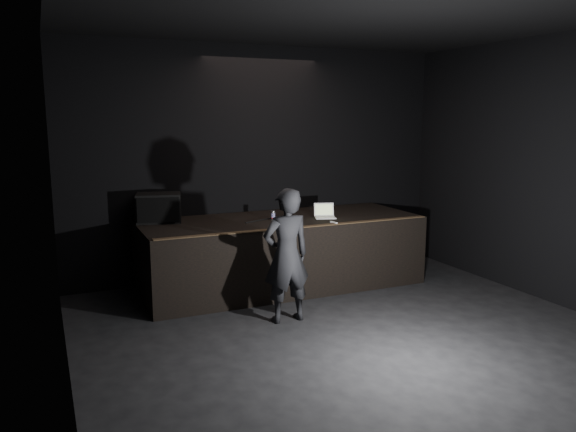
% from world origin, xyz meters
% --- Properties ---
extents(ground, '(7.00, 7.00, 0.00)m').
position_xyz_m(ground, '(0.00, 0.00, 0.00)').
color(ground, black).
rests_on(ground, ground).
extents(room_walls, '(6.10, 7.10, 3.52)m').
position_xyz_m(room_walls, '(0.00, 0.00, 2.02)').
color(room_walls, black).
rests_on(room_walls, ground).
extents(stage_riser, '(4.00, 1.50, 1.00)m').
position_xyz_m(stage_riser, '(0.00, 2.73, 0.50)').
color(stage_riser, black).
rests_on(stage_riser, ground).
extents(riser_lip, '(3.92, 0.10, 0.01)m').
position_xyz_m(riser_lip, '(0.00, 2.02, 1.01)').
color(riser_lip, brown).
rests_on(riser_lip, stage_riser).
extents(stage_monitor, '(0.68, 0.56, 0.40)m').
position_xyz_m(stage_monitor, '(-1.65, 3.17, 1.20)').
color(stage_monitor, black).
rests_on(stage_monitor, stage_riser).
extents(cable, '(0.77, 0.34, 0.02)m').
position_xyz_m(cable, '(-0.21, 2.73, 1.01)').
color(cable, black).
rests_on(cable, stage_riser).
extents(laptop, '(0.36, 0.34, 0.20)m').
position_xyz_m(laptop, '(0.61, 2.54, 1.05)').
color(laptop, silver).
rests_on(laptop, stage_riser).
extents(beer_can, '(0.06, 0.06, 0.14)m').
position_xyz_m(beer_can, '(-0.16, 2.62, 1.07)').
color(beer_can, silver).
rests_on(beer_can, stage_riser).
extents(plastic_cup, '(0.07, 0.07, 0.09)m').
position_xyz_m(plastic_cup, '(0.65, 3.06, 1.05)').
color(plastic_cup, white).
rests_on(plastic_cup, stage_riser).
extents(wii_remote, '(0.05, 0.14, 0.02)m').
position_xyz_m(wii_remote, '(0.51, 2.08, 1.01)').
color(wii_remote, white).
rests_on(wii_remote, stage_riser).
extents(person, '(0.60, 0.41, 1.62)m').
position_xyz_m(person, '(-0.51, 1.38, 0.81)').
color(person, black).
rests_on(person, ground).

